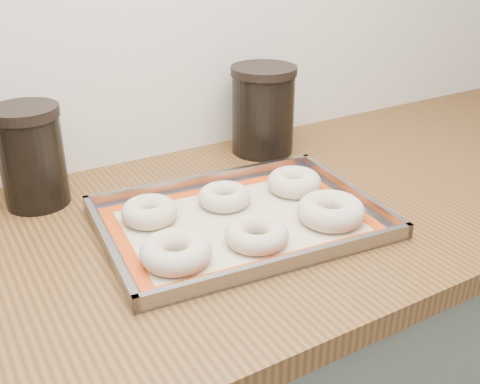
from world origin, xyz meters
TOP-DOWN VIEW (x-y plane):
  - countertop at (0.00, 1.68)m, footprint 3.06×0.68m
  - baking_tray at (0.17, 1.64)m, footprint 0.49×0.37m
  - baking_mat at (0.17, 1.64)m, footprint 0.45×0.33m
  - bagel_front_left at (0.02, 1.58)m, footprint 0.12×0.12m
  - bagel_front_mid at (0.15, 1.57)m, footprint 0.11×0.11m
  - bagel_front_right at (0.30, 1.57)m, footprint 0.13×0.13m
  - bagel_back_left at (0.04, 1.72)m, footprint 0.10×0.10m
  - bagel_back_mid at (0.17, 1.71)m, footprint 0.11×0.11m
  - bagel_back_right at (0.31, 1.69)m, footprint 0.11×0.11m
  - canister_mid at (-0.11, 1.90)m, footprint 0.12×0.12m
  - canister_right at (0.38, 1.90)m, footprint 0.14×0.14m

SIDE VIEW (x-z plane):
  - countertop at x=0.00m, z-range 0.86..0.90m
  - baking_mat at x=0.17m, z-range 0.90..0.91m
  - baking_tray at x=0.17m, z-range 0.89..0.92m
  - bagel_back_mid at x=0.17m, z-range 0.90..0.94m
  - bagel_front_mid at x=0.15m, z-range 0.90..0.94m
  - bagel_back_left at x=0.04m, z-range 0.90..0.94m
  - bagel_front_left at x=0.02m, z-range 0.90..0.94m
  - bagel_back_right at x=0.31m, z-range 0.90..0.94m
  - bagel_front_right at x=0.30m, z-range 0.90..0.94m
  - canister_mid at x=-0.11m, z-range 0.90..1.08m
  - canister_right at x=0.38m, z-range 0.90..1.09m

